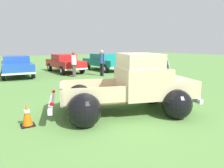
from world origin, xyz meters
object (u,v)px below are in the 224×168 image
vintage_pickup_truck (134,89)px  show_car_2 (65,62)px  spectator_2 (74,62)px  show_car_1 (16,65)px  spectator_0 (134,70)px  show_car_3 (104,61)px  spectator_1 (102,61)px  lane_cone_0 (27,115)px

vintage_pickup_truck → show_car_2: (1.25, 11.08, 0.02)m
spectator_2 → show_car_1: bearing=18.2°
show_car_1 → spectator_0: bearing=35.8°
vintage_pickup_truck → spectator_2: (1.01, 8.32, 0.24)m
show_car_1 → spectator_0: 8.79m
vintage_pickup_truck → spectator_0: 4.01m
vintage_pickup_truck → spectator_0: (2.38, 3.22, 0.16)m
spectator_2 → spectator_0: bearing=157.4°
show_car_2 → show_car_3: size_ratio=1.00×
spectator_0 → spectator_2: (-1.36, 5.09, 0.08)m
spectator_0 → show_car_1: bearing=177.9°
spectator_2 → show_car_2: bearing=-42.5°
vintage_pickup_truck → spectator_1: (2.85, 7.70, 0.30)m
spectator_0 → vintage_pickup_truck: bearing=-71.2°
vintage_pickup_truck → lane_cone_0: 3.33m
show_car_1 → show_car_3: (6.93, -0.05, -0.00)m
vintage_pickup_truck → lane_cone_0: bearing=-170.4°
show_car_1 → show_car_2: (3.63, 0.46, -0.01)m
lane_cone_0 → show_car_3: bearing=52.3°
spectator_0 → show_car_2: bearing=153.4°
spectator_2 → lane_cone_0: (-4.29, -7.89, -0.68)m
show_car_2 → spectator_1: spectator_1 is taller
show_car_2 → spectator_0: (1.13, -7.85, 0.14)m
show_car_2 → lane_cone_0: (-4.52, -10.65, -0.47)m
show_car_3 → lane_cone_0: (-7.83, -10.14, -0.47)m
show_car_3 → spectator_0: bearing=-22.9°
show_car_2 → spectator_2: size_ratio=2.62×
spectator_0 → spectator_1: bearing=139.2°
show_car_1 → spectator_1: size_ratio=2.55×
vintage_pickup_truck → show_car_3: (4.55, 10.57, 0.03)m
show_car_2 → spectator_2: bearing=-9.1°
vintage_pickup_truck → spectator_2: bearing=100.1°
spectator_1 → show_car_2: bearing=100.6°
show_car_3 → spectator_0: size_ratio=2.80×
lane_cone_0 → show_car_2: bearing=67.0°
spectator_0 → spectator_1: 4.50m
vintage_pickup_truck → show_car_2: bearing=100.6°
spectator_0 → lane_cone_0: spectator_0 is taller
spectator_1 → spectator_2: spectator_1 is taller
show_car_3 → spectator_0: 7.66m
lane_cone_0 → show_car_1: bearing=85.0°
show_car_2 → lane_cone_0: show_car_2 is taller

